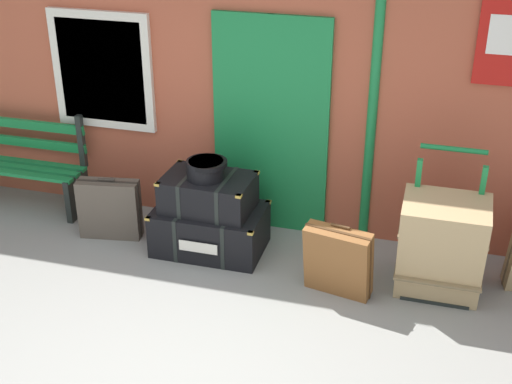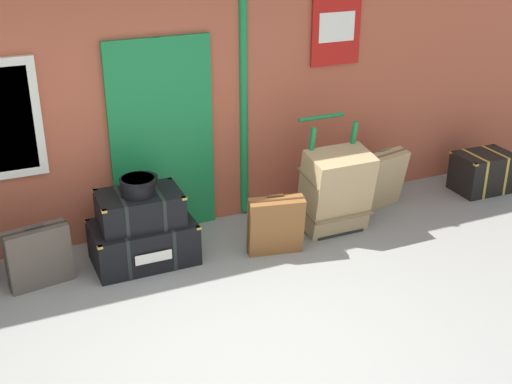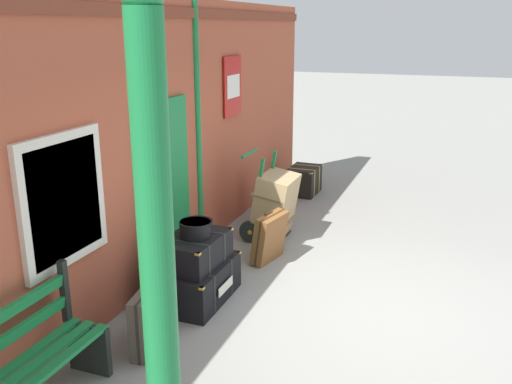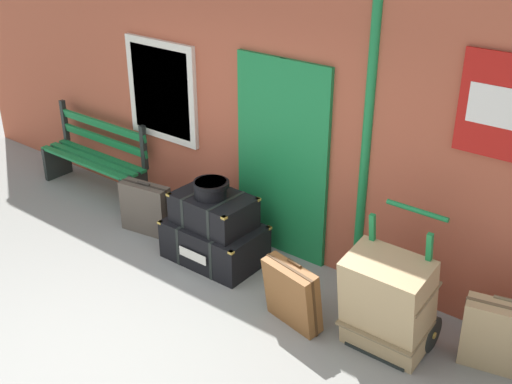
# 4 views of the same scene
# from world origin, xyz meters

# --- Properties ---
(ground_plane) EXTENTS (60.00, 60.00, 0.00)m
(ground_plane) POSITION_xyz_m (0.00, 0.00, 0.00)
(ground_plane) COLOR gray
(brick_facade) EXTENTS (10.40, 0.35, 3.20)m
(brick_facade) POSITION_xyz_m (-0.01, 2.60, 1.60)
(brick_facade) COLOR #AD5138
(brick_facade) RESTS_ON ground
(platform_bench) EXTENTS (1.60, 0.43, 1.01)m
(platform_bench) POSITION_xyz_m (-2.59, 2.16, 0.44)
(platform_bench) COLOR #197A3D
(platform_bench) RESTS_ON ground
(steamer_trunk_base) EXTENTS (1.01, 0.68, 0.43)m
(steamer_trunk_base) POSITION_xyz_m (-0.32, 1.84, 0.21)
(steamer_trunk_base) COLOR black
(steamer_trunk_base) RESTS_ON ground
(steamer_trunk_middle) EXTENTS (0.83, 0.57, 0.33)m
(steamer_trunk_middle) POSITION_xyz_m (-0.32, 1.84, 0.58)
(steamer_trunk_middle) COLOR black
(steamer_trunk_middle) RESTS_ON steamer_trunk_base
(round_hatbox) EXTENTS (0.37, 0.35, 0.17)m
(round_hatbox) POSITION_xyz_m (-0.33, 1.82, 0.84)
(round_hatbox) COLOR black
(round_hatbox) RESTS_ON steamer_trunk_middle
(porters_trolley) EXTENTS (0.71, 0.56, 1.21)m
(porters_trolley) POSITION_xyz_m (1.76, 1.82, 0.27)
(porters_trolley) COLOR black
(porters_trolley) RESTS_ON ground
(large_brown_trunk) EXTENTS (0.70, 0.58, 0.94)m
(large_brown_trunk) POSITION_xyz_m (1.76, 1.65, 0.47)
(large_brown_trunk) COLOR tan
(large_brown_trunk) RESTS_ON ground
(suitcase_slate) EXTENTS (0.60, 0.37, 0.65)m
(suitcase_slate) POSITION_xyz_m (0.95, 1.44, 0.32)
(suitcase_slate) COLOR brown
(suitcase_slate) RESTS_ON ground
(suitcase_cream) EXTENTS (0.61, 0.28, 0.62)m
(suitcase_cream) POSITION_xyz_m (-1.32, 1.81, 0.29)
(suitcase_cream) COLOR #51473D
(suitcase_cream) RESTS_ON ground
(suitcase_umber) EXTENTS (0.57, 0.40, 0.72)m
(suitcase_umber) POSITION_xyz_m (2.58, 1.95, 0.35)
(suitcase_umber) COLOR tan
(suitcase_umber) RESTS_ON ground
(corner_trunk) EXTENTS (0.70, 0.50, 0.49)m
(corner_trunk) POSITION_xyz_m (3.98, 1.86, 0.24)
(corner_trunk) COLOR black
(corner_trunk) RESTS_ON ground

